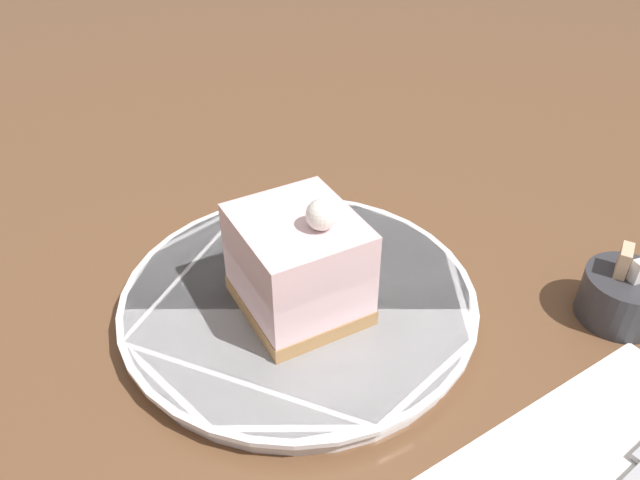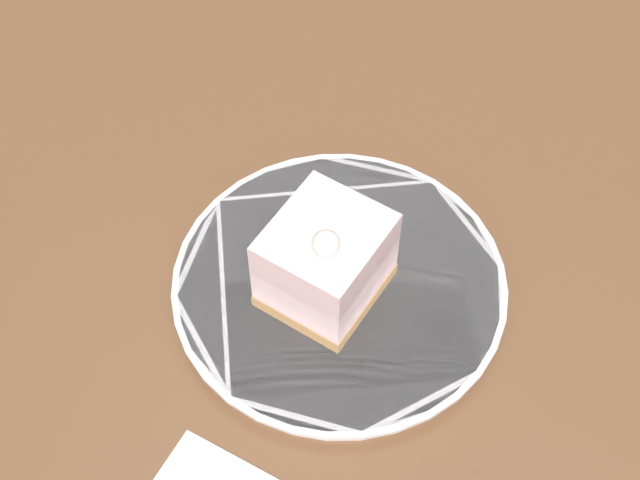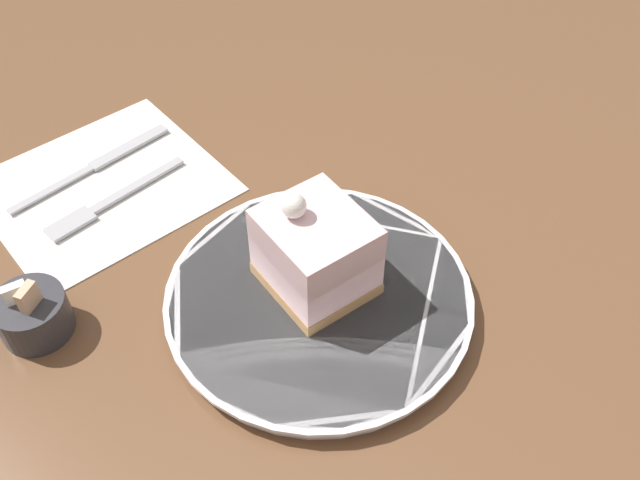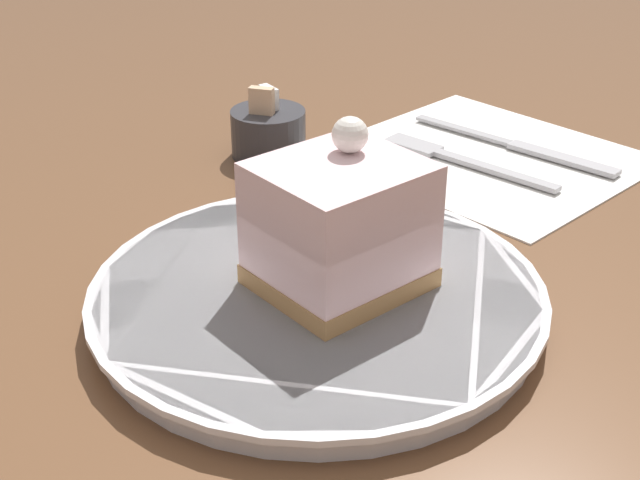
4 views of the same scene
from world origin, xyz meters
TOP-DOWN VIEW (x-y plane):
  - ground_plane at (0.00, 0.00)m, footprint 4.00×4.00m
  - plate at (0.02, -0.01)m, footprint 0.27×0.27m
  - cake_slice at (0.03, -0.02)m, footprint 0.11×0.10m
  - napkin at (0.29, -0.00)m, footprint 0.25×0.27m
  - fork at (0.27, 0.02)m, footprint 0.04×0.16m
  - knife at (0.32, -0.03)m, footprint 0.04×0.19m
  - sugar_bowl at (0.20, 0.16)m, footprint 0.06×0.06m

SIDE VIEW (x-z plane):
  - ground_plane at x=0.00m, z-range 0.00..0.00m
  - napkin at x=0.29m, z-range 0.00..0.00m
  - fork at x=0.27m, z-range 0.00..0.01m
  - knife at x=0.32m, z-range 0.00..0.01m
  - plate at x=0.02m, z-range 0.00..0.02m
  - sugar_bowl at x=0.20m, z-range -0.01..0.05m
  - cake_slice at x=0.03m, z-range 0.01..0.11m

